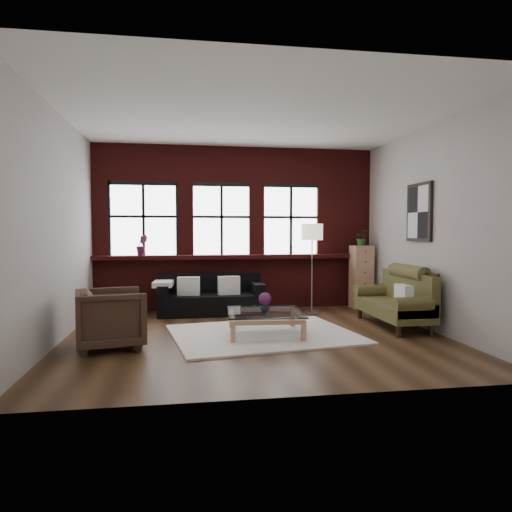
{
  "coord_description": "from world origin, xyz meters",
  "views": [
    {
      "loc": [
        -1.03,
        -6.57,
        1.55
      ],
      "look_at": [
        0.1,
        0.6,
        1.15
      ],
      "focal_mm": 32.0,
      "sensor_mm": 36.0,
      "label": 1
    }
  ],
  "objects": [
    {
      "name": "pillow_b",
      "position": [
        -0.22,
        1.8,
        0.54
      ],
      "size": [
        0.41,
        0.18,
        0.34
      ],
      "primitive_type": "cube",
      "rotation": [
        0.0,
        0.0,
        0.09
      ],
      "color": "white",
      "rests_on": "dark_sofa"
    },
    {
      "name": "pillow_a",
      "position": [
        -0.96,
        1.8,
        0.54
      ],
      "size": [
        0.42,
        0.21,
        0.34
      ],
      "primitive_type": "cube",
      "rotation": [
        0.0,
        0.0,
        -0.17
      ],
      "color": "white",
      "rests_on": "dark_sofa"
    },
    {
      "name": "wall_left",
      "position": [
        -2.75,
        0.0,
        1.6
      ],
      "size": [
        0.0,
        5.0,
        5.0
      ],
      "primitive_type": "plane",
      "rotation": [
        1.57,
        0.0,
        1.57
      ],
      "color": "#B6AFA9",
      "rests_on": "ground"
    },
    {
      "name": "armchair",
      "position": [
        -2.0,
        -0.39,
        0.39
      ],
      "size": [
        1.03,
        1.01,
        0.79
      ],
      "primitive_type": "imported",
      "rotation": [
        0.0,
        0.0,
        1.79
      ],
      "color": "#3A281D",
      "rests_on": "floor"
    },
    {
      "name": "flowers",
      "position": [
        0.14,
        0.02,
        0.54
      ],
      "size": [
        0.19,
        0.19,
        0.19
      ],
      "primitive_type": "sphere",
      "color": "#5C1F50",
      "rests_on": "vase"
    },
    {
      "name": "pillow_settee",
      "position": [
        2.22,
        -0.2,
        0.57
      ],
      "size": [
        0.16,
        0.39,
        0.34
      ],
      "primitive_type": "cube",
      "rotation": [
        0.0,
        0.0,
        -0.04
      ],
      "color": "white",
      "rests_on": "vintage_settee"
    },
    {
      "name": "vintage_settee",
      "position": [
        2.3,
        0.32,
        0.46
      ],
      "size": [
        0.77,
        1.72,
        0.92
      ],
      "primitive_type": null,
      "color": "brown",
      "rests_on": "floor"
    },
    {
      "name": "shag_rug",
      "position": [
        0.12,
        0.04,
        0.01
      ],
      "size": [
        2.91,
        2.44,
        0.03
      ],
      "primitive_type": "cube",
      "rotation": [
        0.0,
        0.0,
        0.15
      ],
      "color": "white",
      "rests_on": "floor"
    },
    {
      "name": "vase",
      "position": [
        0.14,
        0.02,
        0.43
      ],
      "size": [
        0.15,
        0.15,
        0.15
      ],
      "primitive_type": "imported",
      "rotation": [
        0.0,
        0.0,
        -0.01
      ],
      "color": "#B2B2B2",
      "rests_on": "coffee_table"
    },
    {
      "name": "coffee_table",
      "position": [
        0.14,
        0.02,
        0.17
      ],
      "size": [
        1.18,
        1.18,
        0.37
      ],
      "primitive_type": null,
      "rotation": [
        0.0,
        0.0,
        -0.08
      ],
      "color": "tan",
      "rests_on": "shag_rug"
    },
    {
      "name": "wall_front",
      "position": [
        0.0,
        -2.5,
        1.6
      ],
      "size": [
        5.5,
        0.0,
        5.5
      ],
      "primitive_type": "plane",
      "rotation": [
        -1.57,
        0.0,
        0.0
      ],
      "color": "#B6AFA9",
      "rests_on": "ground"
    },
    {
      "name": "brick_backwall",
      "position": [
        0.0,
        2.44,
        1.6
      ],
      "size": [
        5.5,
        0.12,
        3.2
      ],
      "primitive_type": null,
      "color": "#501312",
      "rests_on": "floor"
    },
    {
      "name": "floor_lamp",
      "position": [
        1.35,
        1.75,
        0.92
      ],
      "size": [
        0.4,
        0.4,
        1.83
      ],
      "primitive_type": null,
      "color": "#A5A5A8",
      "rests_on": "floor"
    },
    {
      "name": "sill_ledge",
      "position": [
        0.0,
        2.35,
        1.04
      ],
      "size": [
        5.5,
        0.3,
        0.08
      ],
      "primitive_type": "cube",
      "color": "#501312",
      "rests_on": "brick_backwall"
    },
    {
      "name": "floor",
      "position": [
        0.0,
        0.0,
        0.0
      ],
      "size": [
        5.5,
        5.5,
        0.0
      ],
      "primitive_type": "plane",
      "color": "#3B2515",
      "rests_on": "ground"
    },
    {
      "name": "wall_right",
      "position": [
        2.75,
        0.0,
        1.6
      ],
      "size": [
        0.0,
        5.0,
        5.0
      ],
      "primitive_type": "plane",
      "rotation": [
        1.57,
        0.0,
        -1.57
      ],
      "color": "#B6AFA9",
      "rests_on": "ground"
    },
    {
      "name": "window_right",
      "position": [
        1.1,
        2.45,
        1.75
      ],
      "size": [
        1.38,
        0.1,
        1.5
      ],
      "primitive_type": null,
      "color": "black",
      "rests_on": "brick_backwall"
    },
    {
      "name": "sill_plant",
      "position": [
        -1.83,
        2.32,
        1.28
      ],
      "size": [
        0.24,
        0.2,
        0.4
      ],
      "primitive_type": "imported",
      "rotation": [
        0.0,
        0.0,
        0.12
      ],
      "color": "#5C1F50",
      "rests_on": "sill_ledge"
    },
    {
      "name": "drawer_chest",
      "position": [
        2.47,
        2.07,
        0.63
      ],
      "size": [
        0.39,
        0.39,
        1.26
      ],
      "primitive_type": "cube",
      "color": "tan",
      "rests_on": "floor"
    },
    {
      "name": "ceiling",
      "position": [
        0.0,
        0.0,
        3.2
      ],
      "size": [
        5.5,
        5.5,
        0.0
      ],
      "primitive_type": "plane",
      "rotation": [
        3.14,
        0.0,
        0.0
      ],
      "color": "white",
      "rests_on": "ground"
    },
    {
      "name": "window_left",
      "position": [
        -1.8,
        2.45,
        1.75
      ],
      "size": [
        1.38,
        0.1,
        1.5
      ],
      "primitive_type": null,
      "color": "black",
      "rests_on": "brick_backwall"
    },
    {
      "name": "potted_plant_top",
      "position": [
        2.47,
        2.07,
        1.41
      ],
      "size": [
        0.29,
        0.26,
        0.32
      ],
      "primitive_type": "imported",
      "rotation": [
        0.0,
        0.0,
        -0.04
      ],
      "color": "#2D5923",
      "rests_on": "drawer_chest"
    },
    {
      "name": "window_mid",
      "position": [
        -0.3,
        2.45,
        1.75
      ],
      "size": [
        1.38,
        0.1,
        1.5
      ],
      "primitive_type": null,
      "color": "black",
      "rests_on": "brick_backwall"
    },
    {
      "name": "wall_back",
      "position": [
        0.0,
        2.5,
        1.6
      ],
      "size": [
        5.5,
        0.0,
        5.5
      ],
      "primitive_type": "plane",
      "rotation": [
        1.57,
        0.0,
        0.0
      ],
      "color": "#B6AFA9",
      "rests_on": "ground"
    },
    {
      "name": "wall_poster",
      "position": [
        2.72,
        0.3,
        1.85
      ],
      "size": [
        0.05,
        0.74,
        0.94
      ],
      "primitive_type": null,
      "color": "black",
      "rests_on": "wall_right"
    },
    {
      "name": "dark_sofa",
      "position": [
        -0.54,
        1.9,
        0.35
      ],
      "size": [
        1.94,
        0.79,
        0.7
      ],
      "primitive_type": null,
      "color": "black",
      "rests_on": "floor"
    }
  ]
}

